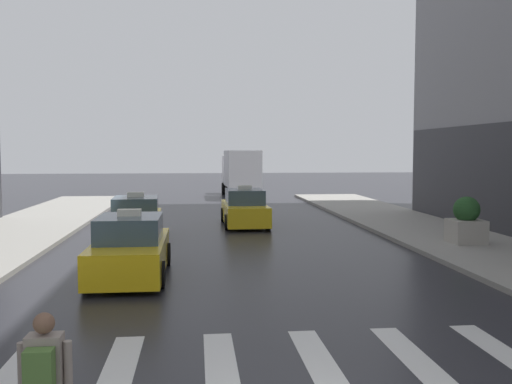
{
  "coord_description": "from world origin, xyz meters",
  "views": [
    {
      "loc": [
        -1.13,
        -5.63,
        3.3
      ],
      "look_at": [
        0.31,
        8.0,
        2.31
      ],
      "focal_mm": 39.69,
      "sensor_mm": 36.0,
      "label": 1
    }
  ],
  "objects": [
    {
      "name": "planter_mid_block",
      "position": [
        8.11,
        12.82,
        0.87
      ],
      "size": [
        1.1,
        1.1,
        1.6
      ],
      "color": "#A8A399",
      "rests_on": "curb_right"
    },
    {
      "name": "taxi_second",
      "position": [
        -3.36,
        15.52,
        0.72
      ],
      "size": [
        2.09,
        4.61,
        1.8
      ],
      "color": "yellow",
      "rests_on": "ground"
    },
    {
      "name": "taxi_third",
      "position": [
        1.0,
        19.27,
        0.72
      ],
      "size": [
        1.98,
        4.56,
        1.8
      ],
      "color": "yellow",
      "rests_on": "ground"
    },
    {
      "name": "box_truck",
      "position": [
        2.02,
        34.53,
        1.85
      ],
      "size": [
        2.4,
        7.58,
        3.35
      ],
      "color": "#2D2D2D",
      "rests_on": "ground"
    },
    {
      "name": "pedestrian_with_backpack",
      "position": [
        -2.69,
        0.22,
        0.97
      ],
      "size": [
        0.55,
        0.43,
        1.65
      ],
      "color": "#473D33",
      "rests_on": "ground"
    },
    {
      "name": "taxi_lead",
      "position": [
        -2.86,
        9.31,
        0.72
      ],
      "size": [
        1.94,
        4.55,
        1.8
      ],
      "color": "yellow",
      "rests_on": "ground"
    },
    {
      "name": "crosswalk_markings",
      "position": [
        -0.0,
        3.0,
        0.0
      ],
      "size": [
        11.3,
        2.8,
        0.01
      ],
      "color": "silver",
      "rests_on": "ground"
    }
  ]
}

